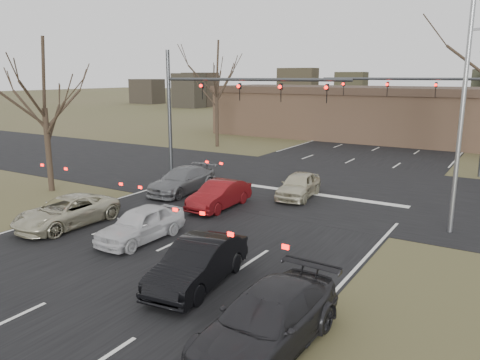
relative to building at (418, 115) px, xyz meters
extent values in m
plane|color=#4C4C29|center=(-2.00, -38.00, -2.67)|extent=(360.00, 360.00, 0.00)
cube|color=black|center=(-2.00, 22.00, -2.66)|extent=(14.00, 300.00, 0.02)
cube|color=black|center=(-2.00, -23.00, -2.65)|extent=(200.00, 14.00, 0.02)
cube|color=#8C674B|center=(0.00, 0.00, -0.37)|extent=(42.00, 10.00, 4.60)
cube|color=#38281E|center=(0.00, 0.00, 2.28)|extent=(42.40, 10.40, 0.70)
cylinder|color=#383A3D|center=(-10.50, -25.00, 1.33)|extent=(0.24, 0.24, 8.00)
cylinder|color=#383A3D|center=(-4.50, -25.00, 3.53)|extent=(12.00, 0.18, 0.18)
imported|color=black|center=(-7.83, -25.00, 2.83)|extent=(0.16, 0.20, 1.00)
imported|color=black|center=(-5.17, -25.00, 2.83)|extent=(0.16, 0.20, 1.00)
imported|color=black|center=(-2.50, -25.00, 2.83)|extent=(0.16, 0.20, 1.00)
imported|color=black|center=(0.17, -25.00, 2.83)|extent=(0.16, 0.20, 1.00)
cylinder|color=#383A3D|center=(1.50, -15.00, 3.53)|extent=(11.00, 0.18, 0.18)
imported|color=black|center=(3.86, -15.00, 2.83)|extent=(0.16, 0.20, 1.00)
imported|color=black|center=(0.71, -15.00, 2.83)|extent=(0.16, 0.20, 1.00)
imported|color=black|center=(-2.43, -15.00, 2.83)|extent=(0.16, 0.20, 1.00)
cylinder|color=gray|center=(7.00, -28.00, 2.33)|extent=(0.18, 0.18, 10.00)
cube|color=gray|center=(5.50, -11.00, 6.88)|extent=(0.50, 0.25, 0.15)
cylinder|color=black|center=(-13.50, -32.00, -0.33)|extent=(0.32, 0.32, 4.68)
cylinder|color=black|center=(-15.00, -13.00, -0.05)|extent=(0.32, 0.32, 5.23)
imported|color=#B4AF92|center=(-7.36, -35.83, -2.02)|extent=(2.23, 4.70, 1.30)
imported|color=silver|center=(-3.35, -35.46, -1.98)|extent=(1.68, 4.04, 1.37)
imported|color=black|center=(1.00, -37.55, -1.95)|extent=(2.06, 4.51, 1.43)
imported|color=black|center=(4.50, -39.50, -1.94)|extent=(2.27, 5.08, 1.45)
imported|color=slate|center=(-6.84, -28.43, -1.97)|extent=(2.08, 4.83, 1.39)
imported|color=#630E11|center=(-3.31, -29.96, -2.00)|extent=(1.49, 4.08, 1.34)
imported|color=beige|center=(-0.82, -26.05, -1.99)|extent=(2.06, 4.15, 1.36)
camera|label=1|loc=(9.24, -48.49, 3.76)|focal=35.00mm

